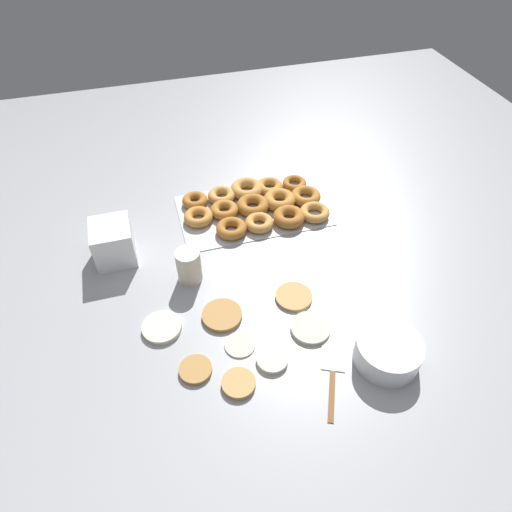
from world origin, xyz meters
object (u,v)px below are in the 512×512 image
at_px(pancake_3, 272,359).
at_px(pancake_6, 162,327).
at_px(pancake_7, 239,383).
at_px(batter_bowl, 388,352).
at_px(paper_cup, 189,266).
at_px(spatula, 333,361).
at_px(pancake_4, 240,344).
at_px(pancake_5, 294,297).
at_px(pancake_2, 196,370).
at_px(pancake_0, 222,315).
at_px(container_stack, 113,242).
at_px(pancake_1, 311,328).
at_px(donut_tray, 257,205).

bearing_deg(pancake_3, pancake_6, -34.71).
distance_m(pancake_7, batter_bowl, 0.38).
relative_size(paper_cup, spatula, 0.44).
relative_size(pancake_4, pancake_5, 0.76).
xyz_separation_m(pancake_6, pancake_7, (-0.16, 0.22, 0.00)).
distance_m(pancake_6, pancake_7, 0.27).
bearing_deg(batter_bowl, pancake_2, -12.00).
height_order(pancake_2, pancake_4, pancake_2).
distance_m(pancake_3, spatula, 0.15).
bearing_deg(pancake_0, container_stack, -50.74).
distance_m(pancake_2, paper_cup, 0.32).
bearing_deg(pancake_1, pancake_0, -26.05).
bearing_deg(container_stack, batter_bowl, 138.04).
xyz_separation_m(pancake_2, pancake_5, (-0.31, -0.16, -0.00)).
xyz_separation_m(pancake_1, pancake_6, (0.38, -0.11, 0.00)).
distance_m(pancake_0, pancake_5, 0.21).
distance_m(pancake_0, pancake_7, 0.21).
bearing_deg(pancake_4, paper_cup, -73.18).
relative_size(pancake_0, pancake_7, 1.32).
height_order(pancake_2, pancake_6, pancake_6).
distance_m(pancake_2, pancake_5, 0.35).
xyz_separation_m(pancake_5, spatula, (-0.03, 0.22, -0.00)).
relative_size(pancake_0, pancake_1, 1.04).
distance_m(pancake_3, pancake_7, 0.11).
relative_size(pancake_1, container_stack, 0.81).
bearing_deg(pancake_3, paper_cup, -66.28).
relative_size(pancake_0, paper_cup, 1.04).
relative_size(pancake_2, pancake_7, 0.99).
xyz_separation_m(pancake_0, donut_tray, (-0.22, -0.42, 0.01)).
height_order(pancake_3, paper_cup, paper_cup).
xyz_separation_m(pancake_1, pancake_4, (0.19, -0.00, -0.00)).
relative_size(pancake_2, donut_tray, 0.16).
distance_m(pancake_4, paper_cup, 0.28).
bearing_deg(donut_tray, batter_bowl, 102.39).
height_order(pancake_1, pancake_7, pancake_7).
xyz_separation_m(pancake_4, pancake_7, (0.03, 0.11, 0.00)).
relative_size(pancake_1, pancake_4, 1.33).
bearing_deg(pancake_5, paper_cup, -30.03).
height_order(pancake_1, container_stack, container_stack).
distance_m(pancake_6, donut_tray, 0.57).
bearing_deg(pancake_6, pancake_7, 125.63).
relative_size(pancake_0, pancake_2, 1.34).
bearing_deg(pancake_3, pancake_0, -62.26).
xyz_separation_m(pancake_7, batter_bowl, (-0.37, 0.03, 0.03)).
xyz_separation_m(pancake_6, spatula, (-0.40, 0.22, -0.00)).
height_order(pancake_7, batter_bowl, batter_bowl).
height_order(pancake_3, donut_tray, donut_tray).
height_order(pancake_5, pancake_6, pancake_6).
relative_size(pancake_7, donut_tray, 0.17).
distance_m(pancake_1, paper_cup, 0.39).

